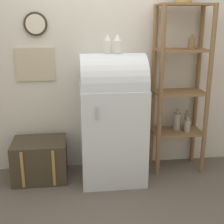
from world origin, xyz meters
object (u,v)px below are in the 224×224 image
(refrigerator, at_px, (112,116))
(vase_left, at_px, (108,44))
(vase_center, at_px, (117,44))
(suitcase_trunk, at_px, (40,160))

(refrigerator, relative_size, vase_left, 7.08)
(refrigerator, bearing_deg, vase_center, -8.50)
(suitcase_trunk, xyz_separation_m, vase_center, (0.85, -0.06, 1.25))
(refrigerator, xyz_separation_m, suitcase_trunk, (-0.80, 0.06, -0.50))
(refrigerator, height_order, suitcase_trunk, refrigerator)
(refrigerator, xyz_separation_m, vase_left, (-0.05, 0.01, 0.76))
(suitcase_trunk, distance_m, vase_center, 1.52)
(suitcase_trunk, bearing_deg, refrigerator, -4.05)
(vase_left, xyz_separation_m, vase_center, (0.10, -0.02, -0.00))
(vase_left, height_order, vase_center, vase_left)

